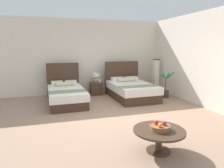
{
  "coord_description": "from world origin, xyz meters",
  "views": [
    {
      "loc": [
        -1.61,
        -4.94,
        1.8
      ],
      "look_at": [
        0.04,
        0.5,
        0.78
      ],
      "focal_mm": 33.05,
      "sensor_mm": 36.0,
      "label": 1
    }
  ],
  "objects_px": {
    "coffee_table": "(159,134)",
    "floor_lamp_corner": "(156,76)",
    "nightstand": "(96,89)",
    "fruit_bowl": "(160,127)",
    "table_lamp": "(96,77)",
    "bed_near_window": "(66,94)",
    "vase": "(100,80)",
    "bed_near_corner": "(131,90)",
    "potted_palm": "(165,89)"
  },
  "relations": [
    {
      "from": "coffee_table",
      "to": "floor_lamp_corner",
      "type": "height_order",
      "value": "floor_lamp_corner"
    },
    {
      "from": "nightstand",
      "to": "coffee_table",
      "type": "distance_m",
      "value": 4.6
    },
    {
      "from": "floor_lamp_corner",
      "to": "fruit_bowl",
      "type": "bearing_deg",
      "value": -117.86
    },
    {
      "from": "fruit_bowl",
      "to": "table_lamp",
      "type": "bearing_deg",
      "value": 91.17
    },
    {
      "from": "bed_near_window",
      "to": "vase",
      "type": "distance_m",
      "value": 1.59
    },
    {
      "from": "bed_near_window",
      "to": "vase",
      "type": "relative_size",
      "value": 12.44
    },
    {
      "from": "bed_near_corner",
      "to": "table_lamp",
      "type": "xyz_separation_m",
      "value": [
        -1.08,
        0.89,
        0.38
      ]
    },
    {
      "from": "vase",
      "to": "potted_palm",
      "type": "xyz_separation_m",
      "value": [
        2.18,
        -1.11,
        -0.26
      ]
    },
    {
      "from": "nightstand",
      "to": "vase",
      "type": "relative_size",
      "value": 2.8
    },
    {
      "from": "bed_near_window",
      "to": "coffee_table",
      "type": "xyz_separation_m",
      "value": [
        1.28,
        -3.73,
        0.03
      ]
    },
    {
      "from": "vase",
      "to": "coffee_table",
      "type": "distance_m",
      "value": 4.57
    },
    {
      "from": "bed_near_window",
      "to": "bed_near_corner",
      "type": "relative_size",
      "value": 1.02
    },
    {
      "from": "nightstand",
      "to": "table_lamp",
      "type": "distance_m",
      "value": 0.45
    },
    {
      "from": "bed_near_window",
      "to": "nightstand",
      "type": "height_order",
      "value": "bed_near_window"
    },
    {
      "from": "bed_near_corner",
      "to": "vase",
      "type": "relative_size",
      "value": 12.21
    },
    {
      "from": "vase",
      "to": "coffee_table",
      "type": "xyz_separation_m",
      "value": [
        -0.05,
        -4.56,
        -0.24
      ]
    },
    {
      "from": "fruit_bowl",
      "to": "potted_palm",
      "type": "distance_m",
      "value": 4.12
    },
    {
      "from": "bed_near_corner",
      "to": "fruit_bowl",
      "type": "bearing_deg",
      "value": -104.73
    },
    {
      "from": "nightstand",
      "to": "coffee_table",
      "type": "bearing_deg",
      "value": -88.91
    },
    {
      "from": "nightstand",
      "to": "table_lamp",
      "type": "xyz_separation_m",
      "value": [
        0.0,
        0.02,
        0.45
      ]
    },
    {
      "from": "bed_near_corner",
      "to": "vase",
      "type": "bearing_deg",
      "value": 138.47
    },
    {
      "from": "vase",
      "to": "fruit_bowl",
      "type": "bearing_deg",
      "value": -90.51
    },
    {
      "from": "bed_near_corner",
      "to": "floor_lamp_corner",
      "type": "distance_m",
      "value": 1.58
    },
    {
      "from": "bed_near_corner",
      "to": "potted_palm",
      "type": "height_order",
      "value": "bed_near_corner"
    },
    {
      "from": "fruit_bowl",
      "to": "nightstand",
      "type": "bearing_deg",
      "value": 91.17
    },
    {
      "from": "nightstand",
      "to": "coffee_table",
      "type": "relative_size",
      "value": 0.53
    },
    {
      "from": "coffee_table",
      "to": "potted_palm",
      "type": "relative_size",
      "value": 0.9
    },
    {
      "from": "bed_near_window",
      "to": "potted_palm",
      "type": "height_order",
      "value": "bed_near_window"
    },
    {
      "from": "fruit_bowl",
      "to": "vase",
      "type": "bearing_deg",
      "value": 89.49
    },
    {
      "from": "bed_near_window",
      "to": "potted_palm",
      "type": "distance_m",
      "value": 3.52
    },
    {
      "from": "coffee_table",
      "to": "potted_palm",
      "type": "bearing_deg",
      "value": 57.2
    },
    {
      "from": "bed_near_window",
      "to": "floor_lamp_corner",
      "type": "distance_m",
      "value": 3.73
    },
    {
      "from": "bed_near_window",
      "to": "floor_lamp_corner",
      "type": "height_order",
      "value": "floor_lamp_corner"
    },
    {
      "from": "fruit_bowl",
      "to": "floor_lamp_corner",
      "type": "bearing_deg",
      "value": 62.14
    },
    {
      "from": "nightstand",
      "to": "floor_lamp_corner",
      "type": "xyz_separation_m",
      "value": [
        2.45,
        -0.16,
        0.43
      ]
    },
    {
      "from": "bed_near_corner",
      "to": "fruit_bowl",
      "type": "relative_size",
      "value": 5.74
    },
    {
      "from": "table_lamp",
      "to": "potted_palm",
      "type": "relative_size",
      "value": 0.36
    },
    {
      "from": "vase",
      "to": "potted_palm",
      "type": "height_order",
      "value": "potted_palm"
    },
    {
      "from": "coffee_table",
      "to": "bed_near_corner",
      "type": "bearing_deg",
      "value": 75.12
    },
    {
      "from": "bed_near_window",
      "to": "vase",
      "type": "bearing_deg",
      "value": 31.93
    },
    {
      "from": "vase",
      "to": "floor_lamp_corner",
      "type": "relative_size",
      "value": 0.13
    },
    {
      "from": "bed_near_corner",
      "to": "potted_palm",
      "type": "distance_m",
      "value": 1.27
    },
    {
      "from": "bed_near_window",
      "to": "fruit_bowl",
      "type": "bearing_deg",
      "value": -71.06
    },
    {
      "from": "potted_palm",
      "to": "floor_lamp_corner",
      "type": "bearing_deg",
      "value": 82.27
    },
    {
      "from": "bed_near_corner",
      "to": "bed_near_window",
      "type": "bearing_deg",
      "value": 179.79
    },
    {
      "from": "nightstand",
      "to": "bed_near_corner",
      "type": "bearing_deg",
      "value": -39.07
    },
    {
      "from": "fruit_bowl",
      "to": "potted_palm",
      "type": "relative_size",
      "value": 0.36
    },
    {
      "from": "bed_near_corner",
      "to": "coffee_table",
      "type": "height_order",
      "value": "bed_near_corner"
    },
    {
      "from": "fruit_bowl",
      "to": "floor_lamp_corner",
      "type": "relative_size",
      "value": 0.27
    },
    {
      "from": "floor_lamp_corner",
      "to": "nightstand",
      "type": "bearing_deg",
      "value": 176.17
    }
  ]
}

